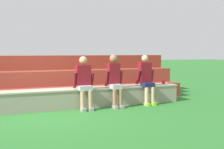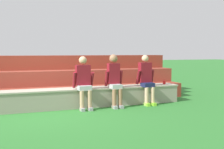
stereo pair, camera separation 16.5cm
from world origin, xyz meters
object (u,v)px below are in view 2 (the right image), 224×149
object	(u,v)px
person_left_of_center	(115,79)
plastic_cup_left_end	(164,82)
person_far_left	(84,81)
person_center	(146,78)

from	to	relation	value
person_left_of_center	plastic_cup_left_end	world-z (taller)	person_left_of_center
person_far_left	person_center	distance (m)	1.87
person_center	plastic_cup_left_end	bearing A→B (deg)	19.70
plastic_cup_left_end	person_center	bearing A→B (deg)	-160.30
person_left_of_center	person_center	xyz separation A→B (m)	(1.00, 0.04, -0.02)
person_far_left	person_left_of_center	size ratio (longest dim) A/B	0.97
person_far_left	person_left_of_center	distance (m)	0.87
person_center	plastic_cup_left_end	size ratio (longest dim) A/B	13.00
person_far_left	person_left_of_center	bearing A→B (deg)	0.45
person_far_left	person_left_of_center	xyz separation A→B (m)	(0.87, 0.01, 0.03)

